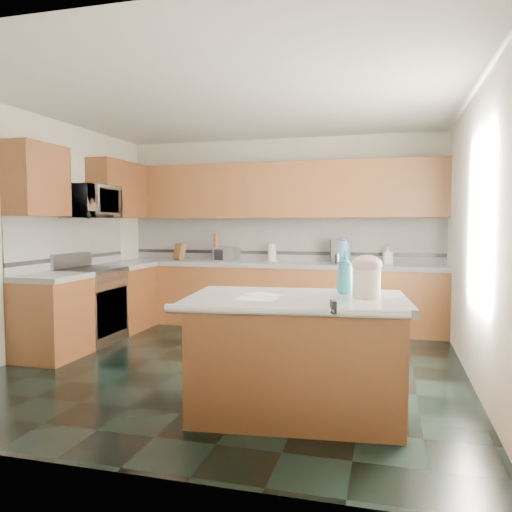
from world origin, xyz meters
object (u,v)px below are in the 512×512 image
(treat_jar, at_px, (366,283))
(toaster_oven, at_px, (226,254))
(island_top, at_px, (297,300))
(soap_bottle_island, at_px, (345,272))
(island_base, at_px, (296,359))
(coffee_maker, at_px, (337,251))
(knife_block, at_px, (180,252))

(treat_jar, relative_size, toaster_oven, 0.64)
(island_top, relative_size, toaster_oven, 4.88)
(soap_bottle_island, height_order, toaster_oven, soap_bottle_island)
(island_top, xyz_separation_m, soap_bottle_island, (0.34, 0.24, 0.20))
(toaster_oven, bearing_deg, island_base, -54.33)
(soap_bottle_island, height_order, coffee_maker, soap_bottle_island)
(soap_bottle_island, bearing_deg, treat_jar, -53.51)
(island_top, distance_m, soap_bottle_island, 0.47)
(island_base, relative_size, knife_block, 6.45)
(treat_jar, bearing_deg, soap_bottle_island, 146.68)
(treat_jar, bearing_deg, toaster_oven, 137.83)
(island_top, bearing_deg, island_base, 0.00)
(island_base, height_order, soap_bottle_island, soap_bottle_island)
(soap_bottle_island, distance_m, toaster_oven, 3.54)
(island_top, relative_size, knife_block, 6.87)
(soap_bottle_island, relative_size, knife_block, 1.42)
(treat_jar, xyz_separation_m, toaster_oven, (-2.14, 3.12, -0.01))
(island_base, bearing_deg, toaster_oven, 110.94)
(island_top, distance_m, coffee_maker, 3.22)
(knife_block, xyz_separation_m, coffee_maker, (2.35, 0.03, 0.04))
(island_top, bearing_deg, coffee_maker, 84.19)
(soap_bottle_island, xyz_separation_m, toaster_oven, (-1.97, 2.94, -0.07))
(treat_jar, height_order, coffee_maker, coffee_maker)
(treat_jar, bearing_deg, island_base, -160.06)
(soap_bottle_island, xyz_separation_m, knife_block, (-2.71, 2.94, -0.05))
(toaster_oven, bearing_deg, island_top, -54.33)
(island_base, distance_m, treat_jar, 0.79)
(island_base, bearing_deg, treat_jar, 0.44)
(island_base, distance_m, soap_bottle_island, 0.78)
(island_base, xyz_separation_m, treat_jar, (0.52, 0.06, 0.60))
(coffee_maker, bearing_deg, knife_block, 171.68)
(island_top, height_order, coffee_maker, coffee_maker)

